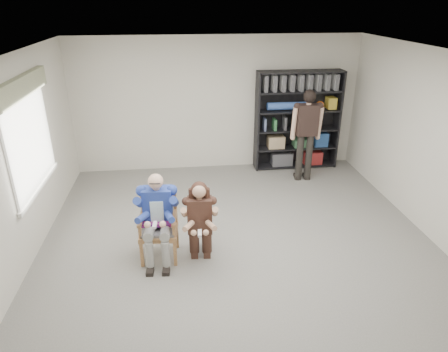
{
  "coord_description": "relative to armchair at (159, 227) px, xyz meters",
  "views": [
    {
      "loc": [
        -0.83,
        -4.74,
        3.46
      ],
      "look_at": [
        -0.2,
        0.6,
        1.05
      ],
      "focal_mm": 32.0,
      "sensor_mm": 36.0,
      "label": 1
    }
  ],
  "objects": [
    {
      "name": "room_shell",
      "position": [
        1.18,
        -0.18,
        0.9
      ],
      "size": [
        6.0,
        7.0,
        2.8
      ],
      "primitive_type": null,
      "color": "silver",
      "rests_on": "ground"
    },
    {
      "name": "floor",
      "position": [
        1.18,
        -0.18,
        -0.5
      ],
      "size": [
        6.0,
        7.0,
        0.01
      ],
      "primitive_type": "cube",
      "color": "slate",
      "rests_on": "ground"
    },
    {
      "name": "window_left",
      "position": [
        -1.77,
        0.82,
        1.13
      ],
      "size": [
        0.16,
        2.0,
        1.75
      ],
      "primitive_type": null,
      "color": "white",
      "rests_on": "room_shell"
    },
    {
      "name": "armchair",
      "position": [
        0.0,
        0.0,
        0.0
      ],
      "size": [
        0.62,
        0.6,
        1.0
      ],
      "primitive_type": null,
      "rotation": [
        0.0,
        0.0,
        -0.07
      ],
      "color": "brown",
      "rests_on": "floor"
    },
    {
      "name": "seated_man",
      "position": [
        0.0,
        0.0,
        0.15
      ],
      "size": [
        0.61,
        0.82,
        1.31
      ],
      "primitive_type": null,
      "rotation": [
        0.0,
        0.0,
        -0.07
      ],
      "color": "navy",
      "rests_on": "floor"
    },
    {
      "name": "kneeling_woman",
      "position": [
        0.58,
        -0.12,
        0.1
      ],
      "size": [
        0.55,
        0.84,
        1.2
      ],
      "primitive_type": null,
      "rotation": [
        0.0,
        0.0,
        -0.07
      ],
      "color": "#371F1B",
      "rests_on": "floor"
    },
    {
      "name": "bookshelf",
      "position": [
        2.88,
        3.1,
        0.55
      ],
      "size": [
        1.8,
        0.38,
        2.1
      ],
      "primitive_type": null,
      "color": "black",
      "rests_on": "floor"
    },
    {
      "name": "standing_man",
      "position": [
        2.86,
        2.39,
        0.43
      ],
      "size": [
        0.59,
        0.34,
        1.86
      ],
      "primitive_type": null,
      "rotation": [
        0.0,
        0.0,
        -0.05
      ],
      "color": "black",
      "rests_on": "floor"
    }
  ]
}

